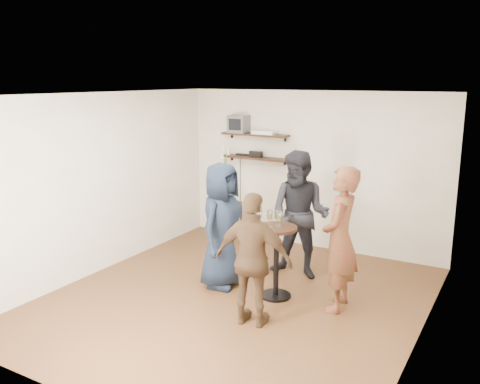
# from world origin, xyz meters

# --- Properties ---
(room) EXTENTS (4.58, 5.08, 2.68)m
(room) POSITION_xyz_m (0.00, 0.00, 1.30)
(room) COLOR #4C3018
(room) RESTS_ON ground
(shelf_upper) EXTENTS (1.20, 0.25, 0.04)m
(shelf_upper) POSITION_xyz_m (-1.00, 2.38, 1.85)
(shelf_upper) COLOR black
(shelf_upper) RESTS_ON room
(shelf_lower) EXTENTS (1.20, 0.25, 0.04)m
(shelf_lower) POSITION_xyz_m (-1.00, 2.38, 1.45)
(shelf_lower) COLOR black
(shelf_lower) RESTS_ON room
(crt_monitor) EXTENTS (0.32, 0.30, 0.30)m
(crt_monitor) POSITION_xyz_m (-1.31, 2.38, 2.02)
(crt_monitor) COLOR #59595B
(crt_monitor) RESTS_ON shelf_upper
(dvd_deck) EXTENTS (0.40, 0.24, 0.06)m
(dvd_deck) POSITION_xyz_m (-0.81, 2.38, 1.90)
(dvd_deck) COLOR silver
(dvd_deck) RESTS_ON shelf_upper
(radio) EXTENTS (0.22, 0.10, 0.10)m
(radio) POSITION_xyz_m (-0.98, 2.38, 1.52)
(radio) COLOR black
(radio) RESTS_ON shelf_lower
(power_strip) EXTENTS (0.30, 0.05, 0.03)m
(power_strip) POSITION_xyz_m (-1.25, 2.42, 1.48)
(power_strip) COLOR black
(power_strip) RESTS_ON shelf_lower
(side_table) EXTENTS (0.64, 0.64, 0.61)m
(side_table) POSITION_xyz_m (-1.49, 2.20, 0.51)
(side_table) COLOR black
(side_table) RESTS_ON room
(vase_lilies) EXTENTS (0.20, 0.21, 1.08)m
(vase_lilies) POSITION_xyz_m (-1.50, 2.20, 0.95)
(vase_lilies) COLOR silver
(vase_lilies) RESTS_ON side_table
(drinks_table) EXTENTS (0.52, 0.52, 0.95)m
(drinks_table) POSITION_xyz_m (0.41, 0.34, 0.61)
(drinks_table) COLOR black
(drinks_table) RESTS_ON room
(wine_glass_fl) EXTENTS (0.07, 0.07, 0.22)m
(wine_glass_fl) POSITION_xyz_m (0.34, 0.29, 1.10)
(wine_glass_fl) COLOR silver
(wine_glass_fl) RESTS_ON drinks_table
(wine_glass_fr) EXTENTS (0.07, 0.07, 0.20)m
(wine_glass_fr) POSITION_xyz_m (0.48, 0.32, 1.09)
(wine_glass_fr) COLOR silver
(wine_glass_fr) RESTS_ON drinks_table
(wine_glass_bl) EXTENTS (0.06, 0.06, 0.19)m
(wine_glass_bl) POSITION_xyz_m (0.38, 0.40, 1.08)
(wine_glass_bl) COLOR silver
(wine_glass_bl) RESTS_ON drinks_table
(wine_glass_br) EXTENTS (0.06, 0.06, 0.19)m
(wine_glass_br) POSITION_xyz_m (0.44, 0.35, 1.08)
(wine_glass_br) COLOR silver
(wine_glass_br) RESTS_ON drinks_table
(person_plaid) EXTENTS (0.49, 0.69, 1.78)m
(person_plaid) POSITION_xyz_m (1.22, 0.42, 0.89)
(person_plaid) COLOR #A9132C
(person_plaid) RESTS_ON room
(person_dark) EXTENTS (0.91, 0.72, 1.82)m
(person_dark) POSITION_xyz_m (0.38, 1.15, 0.91)
(person_dark) COLOR black
(person_dark) RESTS_ON room
(person_navy) EXTENTS (0.57, 0.85, 1.71)m
(person_navy) POSITION_xyz_m (-0.40, 0.31, 0.85)
(person_navy) COLOR black
(person_navy) RESTS_ON room
(person_brown) EXTENTS (0.95, 0.49, 1.56)m
(person_brown) POSITION_xyz_m (0.51, -0.47, 0.78)
(person_brown) COLOR #4B3320
(person_brown) RESTS_ON room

